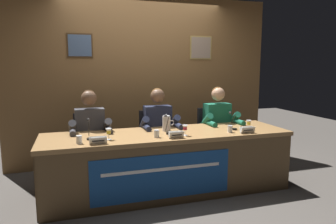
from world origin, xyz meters
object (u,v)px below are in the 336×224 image
at_px(water_cup_left, 79,140).
at_px(water_cup_center, 157,134).
at_px(microphone_left, 89,132).
at_px(nameplate_center, 176,135).
at_px(panelist_right, 219,124).
at_px(juice_glass_left, 109,132).
at_px(nameplate_left, 98,140).
at_px(juice_glass_center, 185,128).
at_px(panelist_center, 159,127).
at_px(juice_glass_right, 249,123).
at_px(panelist_left, 90,132).
at_px(microphone_right, 233,123).
at_px(chair_center, 155,144).
at_px(water_cup_right, 230,129).
at_px(water_pitcher_central, 167,123).
at_px(microphone_center, 168,127).
at_px(chair_left, 90,149).
at_px(nameplate_right, 247,130).
at_px(conference_table, 170,154).
at_px(chair_right, 213,140).

relative_size(water_cup_left, water_cup_center, 1.00).
bearing_deg(microphone_left, nameplate_center, -15.15).
bearing_deg(panelist_right, juice_glass_left, -160.93).
relative_size(nameplate_left, juice_glass_left, 1.43).
distance_m(juice_glass_center, water_cup_center, 0.34).
bearing_deg(nameplate_left, panelist_center, 40.30).
distance_m(juice_glass_center, juice_glass_right, 0.88).
height_order(panelist_left, microphone_right, panelist_left).
bearing_deg(juice_glass_left, chair_center, 46.26).
distance_m(panelist_right, water_cup_right, 0.64).
height_order(juice_glass_left, water_pitcher_central, water_pitcher_central).
bearing_deg(water_cup_right, panelist_left, 159.04).
bearing_deg(microphone_right, microphone_center, 179.15).
height_order(panelist_left, juice_glass_left, panelist_left).
xyz_separation_m(chair_left, juice_glass_center, (1.03, -0.81, 0.38)).
bearing_deg(water_cup_left, panelist_left, 76.94).
height_order(panelist_center, microphone_right, panelist_center).
height_order(chair_center, water_cup_right, chair_center).
bearing_deg(nameplate_right, juice_glass_left, 174.44).
height_order(juice_glass_left, microphone_right, microphone_right).
xyz_separation_m(juice_glass_left, panelist_center, (0.72, 0.56, -0.10)).
relative_size(conference_table, nameplate_left, 16.74).
bearing_deg(juice_glass_center, chair_left, 141.54).
distance_m(microphone_center, nameplate_right, 0.95).
xyz_separation_m(juice_glass_left, chair_center, (0.72, 0.76, -0.38)).
bearing_deg(panelist_center, juice_glass_left, -142.43).
height_order(juice_glass_center, chair_right, chair_right).
height_order(panelist_left, juice_glass_right, panelist_left).
distance_m(nameplate_left, panelist_center, 1.12).
relative_size(panelist_right, water_cup_right, 14.55).
bearing_deg(juice_glass_center, conference_table, 142.91).
height_order(chair_right, water_pitcher_central, water_pitcher_central).
bearing_deg(nameplate_right, juice_glass_right, 54.07).
height_order(microphone_center, microphone_right, same).
distance_m(juice_glass_left, microphone_center, 0.71).
bearing_deg(nameplate_right, water_cup_left, 177.74).
bearing_deg(microphone_left, juice_glass_right, -2.87).
xyz_separation_m(conference_table, microphone_center, (-0.02, 0.06, 0.31)).
relative_size(nameplate_left, chair_center, 0.19).
bearing_deg(water_cup_left, nameplate_right, -2.26).
xyz_separation_m(microphone_right, water_pitcher_central, (-0.83, 0.16, 0.02)).
relative_size(microphone_center, juice_glass_right, 1.74).
relative_size(chair_right, panelist_right, 0.74).
distance_m(panelist_center, nameplate_right, 1.15).
relative_size(water_cup_right, microphone_right, 0.39).
distance_m(chair_center, panelist_center, 0.34).
xyz_separation_m(nameplate_left, nameplate_center, (0.85, 0.01, 0.00)).
height_order(juice_glass_right, microphone_right, microphone_right).
distance_m(conference_table, panelist_left, 1.04).
bearing_deg(water_cup_left, nameplate_center, -3.79).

